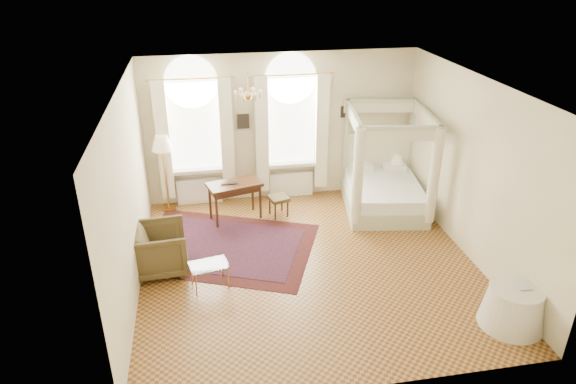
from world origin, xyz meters
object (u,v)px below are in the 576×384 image
floor_lamp (162,147)px  side_table (513,306)px  canopy_bed (384,188)px  stool (279,200)px  armchair (160,249)px  coffee_table (209,267)px  writing_desk (235,188)px  nightstand (396,181)px

floor_lamp → side_table: floor_lamp is taller
canopy_bed → stool: 2.33m
canopy_bed → floor_lamp: size_ratio=1.32×
armchair → side_table: armchair is taller
floor_lamp → armchair: bearing=-91.3°
coffee_table → floor_lamp: (-0.79, 3.06, 1.09)m
coffee_table → armchair: bearing=142.4°
armchair → side_table: 5.89m
coffee_table → side_table: 4.86m
writing_desk → side_table: size_ratio=1.24×
stool → armchair: (-2.41, -1.71, 0.07)m
nightstand → canopy_bed: bearing=-127.1°
side_table → canopy_bed: bearing=98.7°
stool → coffee_table: bearing=-123.7°
nightstand → floor_lamp: floor_lamp is taller
canopy_bed → coffee_table: (-3.89, -2.25, -0.12)m
nightstand → writing_desk: 3.95m
canopy_bed → side_table: bearing=-81.3°
side_table → floor_lamp: bearing=137.4°
floor_lamp → writing_desk: bearing=-25.6°
nightstand → side_table: 4.87m
armchair → coffee_table: armchair is taller
coffee_table → floor_lamp: 3.35m
canopy_bed → nightstand: 1.05m
coffee_table → side_table: size_ratio=0.73×
writing_desk → coffee_table: 2.49m
nightstand → stool: (-2.94, -0.71, 0.10)m
nightstand → armchair: size_ratio=0.58×
stool → armchair: armchair is taller
nightstand → writing_desk: (-3.87, -0.68, 0.43)m
stool → coffee_table: 2.83m
nightstand → stool: 3.03m
side_table → writing_desk: bearing=132.8°
armchair → floor_lamp: floor_lamp is taller
canopy_bed → armchair: bearing=-161.3°
armchair → side_table: (5.35, -2.45, -0.11)m
floor_lamp → stool: bearing=-16.7°
writing_desk → armchair: bearing=-130.6°
canopy_bed → nightstand: (0.62, 0.82, -0.23)m
nightstand → floor_lamp: 5.43m
writing_desk → coffee_table: writing_desk is taller
coffee_table → side_table: side_table is taller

